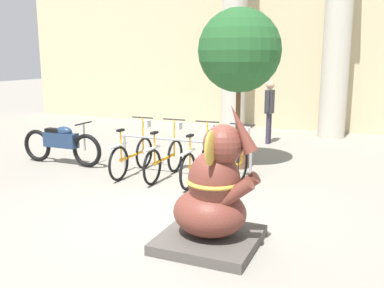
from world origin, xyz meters
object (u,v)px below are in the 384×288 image
Objects in this scene: bicycle_3 at (235,165)px; bicycle_0 at (133,154)px; bicycle_2 at (199,161)px; motorcycle at (61,143)px; potted_tree at (239,53)px; person_pedestrian at (269,106)px; bicycle_1 at (165,157)px; elephant_statue at (213,198)px.

bicycle_0 is at bearing 179.03° from bicycle_3.
bicycle_3 is (0.71, -0.03, 0.00)m from bicycle_2.
motorcycle is 0.63× the size of potted_tree.
person_pedestrian is (-0.36, 4.15, 0.60)m from bicycle_3.
potted_tree reaches higher than bicycle_3.
bicycle_3 is at bearing -1.81° from bicycle_1.
bicycle_3 is 0.97× the size of person_pedestrian.
motorcycle is (-3.98, 0.11, 0.06)m from bicycle_3.
bicycle_1 and bicycle_3 have the same top height.
bicycle_0 is 1.00× the size of bicycle_3.
bicycle_2 is 2.76m from elephant_statue.
potted_tree is at bearing 105.71° from bicycle_3.
potted_tree is at bearing -90.86° from person_pedestrian.
bicycle_1 is (0.71, 0.01, 0.00)m from bicycle_0.
elephant_statue is at bearing -29.76° from motorcycle.
potted_tree is (3.57, 1.33, 1.91)m from motorcycle.
elephant_statue reaches higher than bicycle_2.
bicycle_0 and bicycle_1 have the same top height.
bicycle_0 reaches higher than motorcycle.
bicycle_0 is 0.91× the size of elephant_statue.
elephant_statue is (2.63, -2.48, 0.20)m from bicycle_0.
bicycle_2 is 0.71m from bicycle_3.
bicycle_1 is 1.00× the size of bicycle_2.
elephant_statue is at bearing -64.14° from bicycle_2.
motorcycle is 4.26m from potted_tree.
bicycle_2 reaches higher than motorcycle.
person_pedestrian is at bearing 89.14° from potted_tree.
bicycle_2 is 4.18m from person_pedestrian.
bicycle_2 is 0.97× the size of person_pedestrian.
bicycle_1 is 0.97× the size of person_pedestrian.
bicycle_1 is at bearing 127.55° from elephant_statue.
motorcycle is at bearing 178.59° from bicycle_1.
elephant_statue is (1.20, -2.48, 0.20)m from bicycle_2.
bicycle_2 is at bearing 177.35° from bicycle_3.
bicycle_2 is 0.91× the size of elephant_statue.
elephant_statue is (1.91, -2.49, 0.20)m from bicycle_1.
bicycle_2 is 0.50× the size of potted_tree.
bicycle_0 is at bearing 179.87° from bicycle_2.
elephant_statue is at bearing -52.45° from bicycle_1.
person_pedestrian is at bearing 97.35° from elephant_statue.
bicycle_3 is at bearing -85.00° from person_pedestrian.
motorcycle is at bearing 178.68° from bicycle_2.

